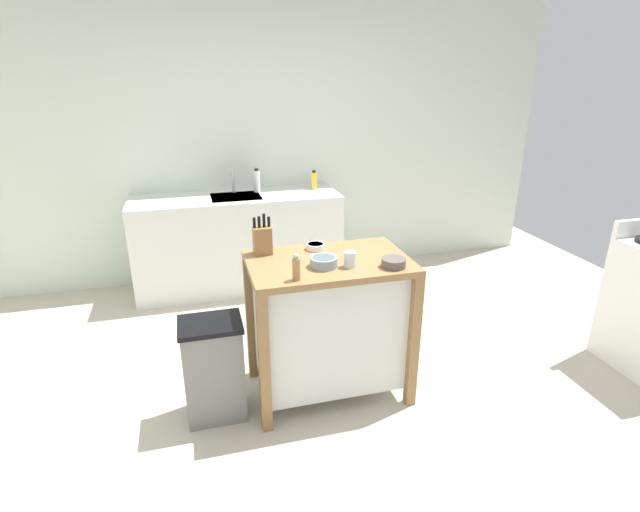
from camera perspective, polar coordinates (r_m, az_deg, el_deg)
name	(u,v)px	position (r m, az deg, el deg)	size (l,w,h in m)	color
ground_plane	(325,404)	(3.23, 0.55, -16.76)	(6.84, 6.84, 0.00)	#BCB29E
wall_back	(260,143)	(4.85, -6.97, 12.83)	(5.84, 0.10, 2.60)	silver
kitchen_island	(328,320)	(3.10, 0.98, -7.38)	(0.96, 0.62, 0.91)	olive
knife_block	(262,239)	(3.01, -6.69, 1.91)	(0.11, 0.09, 0.25)	olive
bowl_stoneware_deep	(316,246)	(3.09, -0.52, 1.13)	(0.12, 0.12, 0.04)	silver
bowl_ceramic_wide	(394,262)	(2.84, 8.51, -0.74)	(0.14, 0.14, 0.05)	#564C47
bowl_ceramic_small	(324,262)	(2.81, 0.42, -0.66)	(0.16, 0.16, 0.06)	gray
drinking_cup	(350,259)	(2.81, 3.46, -0.39)	(0.07, 0.07, 0.09)	silver
pepper_grinder	(296,268)	(2.63, -2.76, -1.36)	(0.04, 0.04, 0.15)	#9E7042
trash_bin	(214,369)	(3.04, -12.17, -12.66)	(0.36, 0.28, 0.63)	slate
sink_counter	(239,242)	(4.68, -9.41, 1.61)	(1.88, 0.60, 0.89)	silver
sink_faucet	(233,181)	(4.67, -10.00, 8.58)	(0.02, 0.02, 0.22)	#B7BCC1
bottle_dish_soap	(314,180)	(4.73, -0.71, 8.74)	(0.05, 0.05, 0.18)	yellow
bottle_hand_soap	(257,181)	(4.65, -7.31, 8.60)	(0.06, 0.06, 0.22)	white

